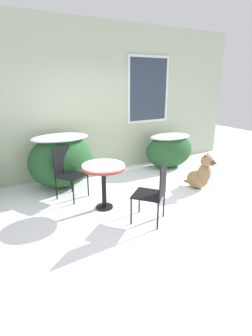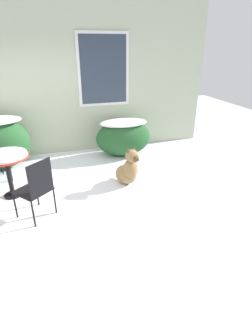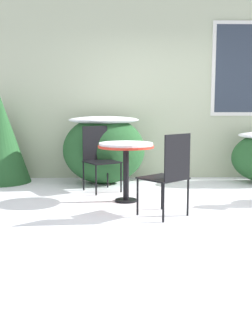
# 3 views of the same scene
# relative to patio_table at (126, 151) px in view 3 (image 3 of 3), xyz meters

# --- Properties ---
(ground_plane) EXTENTS (16.00, 16.00, 0.00)m
(ground_plane) POSITION_rel_patio_table_xyz_m (0.56, -0.36, -0.66)
(ground_plane) COLOR white
(house_wall) EXTENTS (8.00, 0.10, 3.28)m
(house_wall) POSITION_rel_patio_table_xyz_m (0.64, 1.84, 0.99)
(house_wall) COLOR #B2BC9E
(house_wall) RESTS_ON ground_plane
(shrub_left) EXTENTS (1.30, 0.85, 1.08)m
(shrub_left) POSITION_rel_patio_table_xyz_m (-0.32, 1.27, -0.09)
(shrub_left) COLOR #235128
(shrub_left) RESTS_ON ground_plane
(patio_table) EXTENTS (0.73, 0.73, 0.77)m
(patio_table) POSITION_rel_patio_table_xyz_m (0.00, 0.00, 0.00)
(patio_table) COLOR black
(patio_table) RESTS_ON ground_plane
(patio_chair_near_table) EXTENTS (0.60, 0.60, 0.94)m
(patio_chair_near_table) POSITION_rel_patio_table_xyz_m (-0.38, 0.73, -0.15)
(patio_chair_near_table) COLOR black
(patio_chair_near_table) RESTS_ON ground_plane
(patio_chair_far_side) EXTENTS (0.62, 0.62, 0.94)m
(patio_chair_far_side) POSITION_rel_patio_table_xyz_m (0.46, -0.78, -0.15)
(patio_chair_far_side) COLOR black
(patio_chair_far_side) RESTS_ON ground_plane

